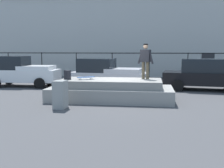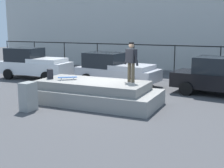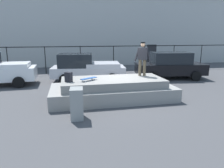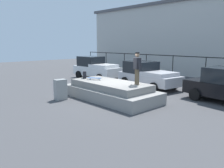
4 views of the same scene
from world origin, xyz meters
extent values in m
plane|color=#424244|center=(0.00, 0.00, 0.00)|extent=(60.00, 60.00, 0.00)
cube|color=gray|center=(-0.35, -0.37, 0.30)|extent=(5.58, 2.49, 0.60)
cube|color=gray|center=(-0.35, -0.37, 0.78)|extent=(4.57, 2.05, 0.35)
cylinder|color=brown|center=(1.30, 0.00, 1.35)|extent=(0.14, 0.14, 0.79)
cylinder|color=brown|center=(1.10, 0.09, 1.35)|extent=(0.14, 0.14, 0.79)
cube|color=#26262B|center=(1.20, 0.04, 2.03)|extent=(0.51, 0.42, 0.56)
cylinder|color=#26262B|center=(1.44, -0.08, 1.96)|extent=(0.28, 0.20, 0.62)
cylinder|color=#26262B|center=(0.95, 0.17, 1.96)|extent=(0.28, 0.20, 0.62)
sphere|color=tan|center=(1.20, 0.04, 2.45)|extent=(0.22, 0.22, 0.22)
cylinder|color=black|center=(1.20, 0.04, 2.55)|extent=(0.28, 0.28, 0.05)
cube|color=#264C8C|center=(-1.46, -0.59, 1.06)|extent=(0.78, 0.62, 0.02)
cylinder|color=silver|center=(-1.19, -0.52, 0.98)|extent=(0.06, 0.06, 0.06)
cylinder|color=silver|center=(-1.30, -0.36, 0.98)|extent=(0.06, 0.06, 0.06)
cylinder|color=silver|center=(-1.62, -0.82, 0.98)|extent=(0.06, 0.06, 0.06)
cylinder|color=silver|center=(-1.74, -0.65, 0.98)|extent=(0.06, 0.06, 0.06)
cube|color=black|center=(-2.32, -0.63, 1.16)|extent=(0.34, 0.33, 0.41)
cube|color=white|center=(-6.48, 3.61, 0.69)|extent=(4.51, 1.83, 0.75)
cube|color=black|center=(-7.26, 3.59, 1.48)|extent=(2.05, 1.63, 0.83)
cube|color=white|center=(-5.59, 3.63, 1.19)|extent=(2.05, 1.68, 0.24)
cylinder|color=black|center=(-7.88, 4.45, 0.32)|extent=(0.65, 0.24, 0.64)
cylinder|color=black|center=(-7.84, 2.70, 0.32)|extent=(0.65, 0.24, 0.64)
cylinder|color=black|center=(-5.12, 4.52, 0.32)|extent=(0.65, 0.24, 0.64)
cylinder|color=black|center=(-5.07, 2.77, 0.32)|extent=(0.65, 0.24, 0.64)
cube|color=#B7B7BC|center=(-1.04, 3.81, 0.63)|extent=(4.78, 2.37, 0.62)
cube|color=black|center=(-1.84, 3.91, 1.35)|extent=(2.25, 1.92, 0.82)
cube|color=#B7B7BC|center=(-0.13, 3.70, 1.06)|extent=(2.26, 1.97, 0.24)
cylinder|color=black|center=(-2.34, 4.91, 0.32)|extent=(0.66, 0.30, 0.64)
cylinder|color=black|center=(-2.57, 3.06, 0.32)|extent=(0.66, 0.30, 0.64)
cylinder|color=black|center=(0.49, 4.57, 0.32)|extent=(0.66, 0.30, 0.64)
cylinder|color=black|center=(0.26, 2.71, 0.32)|extent=(0.66, 0.30, 0.64)
cube|color=black|center=(4.47, 3.51, 0.67)|extent=(4.75, 2.49, 0.71)
cube|color=black|center=(4.47, 3.51, 1.41)|extent=(2.70, 1.99, 0.76)
cylinder|color=black|center=(3.21, 4.66, 0.32)|extent=(0.66, 0.30, 0.64)
cylinder|color=black|center=(2.94, 2.74, 0.32)|extent=(0.66, 0.30, 0.64)
cube|color=gray|center=(-2.08, -2.42, 0.55)|extent=(0.48, 0.63, 1.10)
cylinder|color=black|center=(-12.00, 7.17, 1.04)|extent=(0.06, 0.06, 2.08)
cylinder|color=black|center=(-9.33, 7.17, 1.04)|extent=(0.06, 0.06, 2.08)
cylinder|color=black|center=(-6.67, 7.17, 1.04)|extent=(0.06, 0.06, 2.08)
cylinder|color=black|center=(-4.00, 7.17, 1.04)|extent=(0.06, 0.06, 2.08)
cylinder|color=black|center=(-1.33, 7.17, 1.04)|extent=(0.06, 0.06, 2.08)
cylinder|color=black|center=(1.33, 7.17, 1.04)|extent=(0.06, 0.06, 2.08)
cylinder|color=black|center=(4.00, 7.17, 1.04)|extent=(0.06, 0.06, 2.08)
cube|color=black|center=(0.00, 7.17, 2.04)|extent=(24.00, 0.04, 0.06)
cube|color=#B2B2AD|center=(0.00, 14.06, 3.37)|extent=(30.06, 7.04, 6.74)
camera|label=1|loc=(1.43, -12.90, 2.33)|focal=44.83mm
camera|label=2|loc=(5.58, -11.50, 3.20)|focal=49.04mm
camera|label=3|loc=(-2.31, -9.44, 2.86)|focal=33.43mm
camera|label=4|loc=(8.70, -8.54, 3.01)|focal=36.70mm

